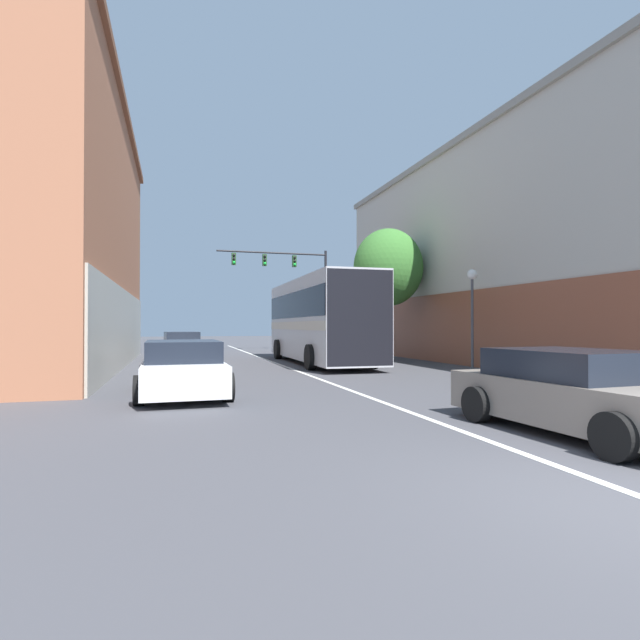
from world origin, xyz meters
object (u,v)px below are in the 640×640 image
Objects in this scene: parked_car_left_near at (183,369)px; traffic_signal_gantry at (292,276)px; bus at (319,317)px; street_lamp at (472,303)px; hatchback_foreground at (580,393)px; parked_car_left_mid at (181,346)px; street_tree_near at (388,268)px.

traffic_signal_gantry is (7.62, 20.88, 4.54)m from parked_car_left_near.
parked_car_left_near is (-6.19, -9.18, -1.46)m from bus.
street_lamp is (3.01, -17.14, -2.60)m from traffic_signal_gantry.
hatchback_foreground is 0.59× the size of traffic_signal_gantry.
bus is 15.51m from hatchback_foreground.
parked_car_left_mid is 11.37m from street_tree_near.
parked_car_left_near is 11.44m from street_lamp.
street_tree_near is (9.83, -4.14, 3.93)m from parked_car_left_mid.
parked_car_left_near is 1.02× the size of parked_car_left_mid.
traffic_signal_gantry is at bearing 102.28° from street_tree_near.
parked_car_left_near is 22.69m from traffic_signal_gantry.
street_lamp is (4.62, 10.00, 1.95)m from hatchback_foreground.
parked_car_left_mid is at bearing -137.92° from traffic_signal_gantry.
parked_car_left_mid is (0.15, 14.14, 0.02)m from parked_car_left_near.
bus is 7.04m from street_lamp.
street_tree_near reaches higher than hatchback_foreground.
traffic_signal_gantry is at bearing -6.71° from hatchback_foreground.
street_tree_near is (3.80, 0.82, 2.49)m from bus.
parked_car_left_near is (-6.01, 6.26, 0.01)m from hatchback_foreground.
traffic_signal_gantry reaches higher than street_tree_near.
bus is 11.16m from parked_car_left_near.
parked_car_left_near is 1.22× the size of street_lamp.
hatchback_foreground is at bearing -114.81° from street_lamp.
bus is at bearing -35.06° from parked_car_left_near.
hatchback_foreground is 17.20m from street_tree_near.
bus is 2.40× the size of parked_car_left_mid.
street_tree_near is (3.98, 16.26, 3.96)m from hatchback_foreground.
parked_car_left_mid is (-5.86, 20.40, 0.03)m from hatchback_foreground.
parked_car_left_mid reaches higher than hatchback_foreground.
street_tree_near is at bearing -117.26° from parked_car_left_mid.
street_lamp is at bearing -84.10° from street_tree_near.
traffic_signal_gantry reaches higher than hatchback_foreground.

